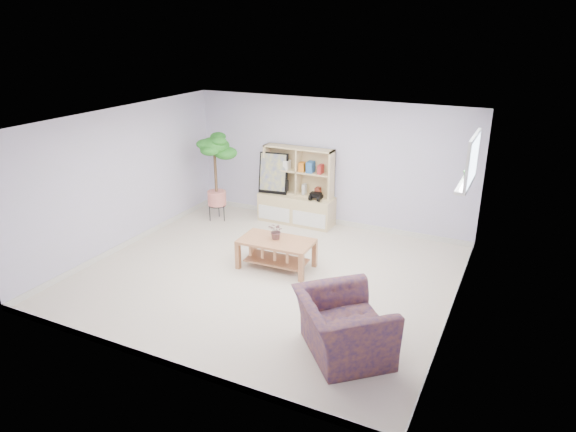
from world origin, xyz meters
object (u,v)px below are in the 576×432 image
at_px(floor_tree, 216,178).
at_px(coffee_table, 276,254).
at_px(storage_unit, 296,186).
at_px(armchair, 343,323).

bearing_deg(floor_tree, coffee_table, -34.50).
xyz_separation_m(storage_unit, armchair, (2.28, -3.61, -0.33)).
height_order(coffee_table, armchair, armchair).
distance_m(storage_unit, armchair, 4.28).
xyz_separation_m(coffee_table, armchair, (1.73, -1.68, 0.17)).
relative_size(storage_unit, coffee_table, 1.28).
bearing_deg(coffee_table, floor_tree, 143.40).
distance_m(storage_unit, floor_tree, 1.57).
bearing_deg(armchair, coffee_table, 4.65).
distance_m(coffee_table, floor_tree, 2.53).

